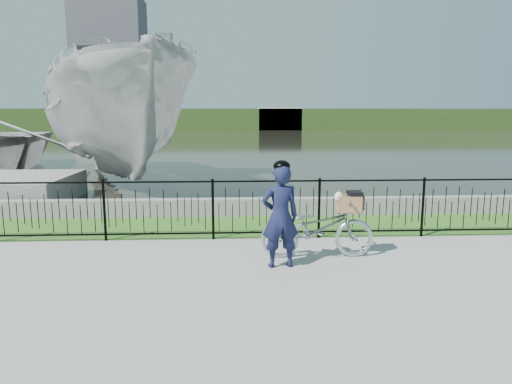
{
  "coord_description": "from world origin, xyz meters",
  "views": [
    {
      "loc": [
        -0.61,
        -6.76,
        2.34
      ],
      "look_at": [
        -0.22,
        1.0,
        1.0
      ],
      "focal_mm": 32.0,
      "sensor_mm": 36.0,
      "label": 1
    }
  ],
  "objects": [
    {
      "name": "grass_strip",
      "position": [
        0.0,
        2.6,
        0.0
      ],
      "size": [
        60.0,
        2.0,
        0.01
      ],
      "primitive_type": "cube",
      "color": "#356720",
      "rests_on": "ground"
    },
    {
      "name": "boat_near",
      "position": [
        -4.62,
        8.97,
        2.2
      ],
      "size": [
        8.34,
        11.66,
        6.03
      ],
      "color": "#AAAAAA",
      "rests_on": "water"
    },
    {
      "name": "far_treeline",
      "position": [
        0.0,
        60.0,
        1.5
      ],
      "size": [
        120.0,
        6.0,
        3.0
      ],
      "primitive_type": "cube",
      "color": "#2C471B",
      "rests_on": "ground"
    },
    {
      "name": "cyclist",
      "position": [
        0.09,
        -0.01,
        0.82
      ],
      "size": [
        0.62,
        0.45,
        1.65
      ],
      "color": "#141838",
      "rests_on": "ground"
    },
    {
      "name": "far_building_right",
      "position": [
        6.0,
        58.5,
        1.6
      ],
      "size": [
        6.0,
        3.0,
        3.2
      ],
      "primitive_type": "cube",
      "color": "#A69B85",
      "rests_on": "ground"
    },
    {
      "name": "ground",
      "position": [
        0.0,
        0.0,
        0.0
      ],
      "size": [
        120.0,
        120.0,
        0.0
      ],
      "primitive_type": "plane",
      "color": "gray",
      "rests_on": "ground"
    },
    {
      "name": "water",
      "position": [
        0.0,
        33.0,
        0.0
      ],
      "size": [
        120.0,
        120.0,
        0.0
      ],
      "primitive_type": "plane",
      "color": "#27281E",
      "rests_on": "ground"
    },
    {
      "name": "quay_wall",
      "position": [
        0.0,
        3.6,
        0.2
      ],
      "size": [
        60.0,
        0.3,
        0.4
      ],
      "primitive_type": "cube",
      "color": "gray",
      "rests_on": "ground"
    },
    {
      "name": "bicycle_rig",
      "position": [
        0.76,
        0.44,
        0.5
      ],
      "size": [
        1.86,
        0.65,
        1.11
      ],
      "color": "#ABB2B7",
      "rests_on": "ground"
    },
    {
      "name": "fence",
      "position": [
        0.0,
        1.6,
        0.58
      ],
      "size": [
        14.0,
        0.06,
        1.15
      ],
      "primitive_type": null,
      "color": "black",
      "rests_on": "ground"
    },
    {
      "name": "far_building_left",
      "position": [
        -18.0,
        58.0,
        2.0
      ],
      "size": [
        8.0,
        4.0,
        4.0
      ],
      "primitive_type": "cube",
      "color": "#A69B85",
      "rests_on": "ground"
    }
  ]
}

